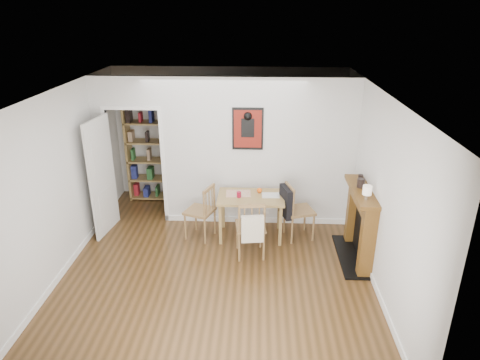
{
  "coord_description": "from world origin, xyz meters",
  "views": [
    {
      "loc": [
        0.59,
        -5.58,
        3.67
      ],
      "look_at": [
        0.31,
        0.6,
        1.13
      ],
      "focal_mm": 32.0,
      "sensor_mm": 36.0,
      "label": 1
    }
  ],
  "objects_px": {
    "dining_table": "(251,201)",
    "orange_fruit": "(259,190)",
    "mantel_lamp": "(367,191)",
    "chair_left": "(200,212)",
    "notebook": "(271,195)",
    "ceramic_jar_a": "(361,183)",
    "fireplace": "(361,222)",
    "ceramic_jar_b": "(361,177)",
    "bookshelf": "(149,151)",
    "red_glass": "(239,195)",
    "chair_right": "(298,210)",
    "chair_front": "(251,227)"
  },
  "relations": [
    {
      "from": "chair_right",
      "to": "dining_table",
      "type": "bearing_deg",
      "value": 179.94
    },
    {
      "from": "dining_table",
      "to": "orange_fruit",
      "type": "bearing_deg",
      "value": 47.75
    },
    {
      "from": "notebook",
      "to": "chair_left",
      "type": "bearing_deg",
      "value": -174.9
    },
    {
      "from": "chair_left",
      "to": "ceramic_jar_b",
      "type": "xyz_separation_m",
      "value": [
        2.54,
        -0.17,
        0.73
      ]
    },
    {
      "from": "fireplace",
      "to": "dining_table",
      "type": "bearing_deg",
      "value": 160.66
    },
    {
      "from": "chair_left",
      "to": "notebook",
      "type": "distance_m",
      "value": 1.21
    },
    {
      "from": "orange_fruit",
      "to": "ceramic_jar_a",
      "type": "bearing_deg",
      "value": -24.14
    },
    {
      "from": "orange_fruit",
      "to": "mantel_lamp",
      "type": "xyz_separation_m",
      "value": [
        1.49,
        -1.09,
        0.5
      ]
    },
    {
      "from": "ceramic_jar_a",
      "to": "ceramic_jar_b",
      "type": "relative_size",
      "value": 1.44
    },
    {
      "from": "dining_table",
      "to": "bookshelf",
      "type": "xyz_separation_m",
      "value": [
        -2.04,
        1.47,
        0.35
      ]
    },
    {
      "from": "ceramic_jar_a",
      "to": "dining_table",
      "type": "bearing_deg",
      "value": 162.47
    },
    {
      "from": "bookshelf",
      "to": "dining_table",
      "type": "bearing_deg",
      "value": -35.82
    },
    {
      "from": "chair_left",
      "to": "ceramic_jar_b",
      "type": "height_order",
      "value": "ceramic_jar_b"
    },
    {
      "from": "mantel_lamp",
      "to": "ceramic_jar_b",
      "type": "height_order",
      "value": "mantel_lamp"
    },
    {
      "from": "mantel_lamp",
      "to": "ceramic_jar_b",
      "type": "distance_m",
      "value": 0.7
    },
    {
      "from": "red_glass",
      "to": "ceramic_jar_b",
      "type": "bearing_deg",
      "value": -5.81
    },
    {
      "from": "ceramic_jar_b",
      "to": "chair_left",
      "type": "bearing_deg",
      "value": 176.18
    },
    {
      "from": "red_glass",
      "to": "notebook",
      "type": "bearing_deg",
      "value": 8.97
    },
    {
      "from": "dining_table",
      "to": "chair_right",
      "type": "bearing_deg",
      "value": -0.06
    },
    {
      "from": "notebook",
      "to": "ceramic_jar_a",
      "type": "relative_size",
      "value": 2.13
    },
    {
      "from": "chair_left",
      "to": "ceramic_jar_a",
      "type": "distance_m",
      "value": 2.63
    },
    {
      "from": "red_glass",
      "to": "mantel_lamp",
      "type": "distance_m",
      "value": 2.09
    },
    {
      "from": "bookshelf",
      "to": "chair_right",
      "type": "bearing_deg",
      "value": -27.52
    },
    {
      "from": "ceramic_jar_a",
      "to": "chair_left",
      "type": "bearing_deg",
      "value": 169.81
    },
    {
      "from": "chair_right",
      "to": "ceramic_jar_a",
      "type": "xyz_separation_m",
      "value": [
        0.85,
        -0.52,
        0.72
      ]
    },
    {
      "from": "chair_right",
      "to": "chair_front",
      "type": "bearing_deg",
      "value": -142.54
    },
    {
      "from": "chair_left",
      "to": "fireplace",
      "type": "relative_size",
      "value": 0.76
    },
    {
      "from": "ceramic_jar_a",
      "to": "ceramic_jar_b",
      "type": "distance_m",
      "value": 0.28
    },
    {
      "from": "chair_right",
      "to": "fireplace",
      "type": "bearing_deg",
      "value": -33.38
    },
    {
      "from": "chair_front",
      "to": "chair_right",
      "type": "bearing_deg",
      "value": 37.46
    },
    {
      "from": "chair_right",
      "to": "mantel_lamp",
      "type": "distance_m",
      "value": 1.48
    },
    {
      "from": "bookshelf",
      "to": "ceramic_jar_a",
      "type": "relative_size",
      "value": 15.16
    },
    {
      "from": "red_glass",
      "to": "notebook",
      "type": "distance_m",
      "value": 0.53
    },
    {
      "from": "fireplace",
      "to": "orange_fruit",
      "type": "distance_m",
      "value": 1.72
    },
    {
      "from": "notebook",
      "to": "ceramic_jar_a",
      "type": "distance_m",
      "value": 1.5
    },
    {
      "from": "chair_right",
      "to": "ceramic_jar_b",
      "type": "distance_m",
      "value": 1.17
    },
    {
      "from": "red_glass",
      "to": "orange_fruit",
      "type": "xyz_separation_m",
      "value": [
        0.34,
        0.2,
        -0.0
      ]
    },
    {
      "from": "chair_left",
      "to": "red_glass",
      "type": "relative_size",
      "value": 10.15
    },
    {
      "from": "dining_table",
      "to": "chair_left",
      "type": "relative_size",
      "value": 1.15
    },
    {
      "from": "dining_table",
      "to": "chair_front",
      "type": "xyz_separation_m",
      "value": [
        0.01,
        -0.6,
        -0.16
      ]
    },
    {
      "from": "dining_table",
      "to": "ceramic_jar_a",
      "type": "distance_m",
      "value": 1.81
    },
    {
      "from": "dining_table",
      "to": "chair_front",
      "type": "distance_m",
      "value": 0.62
    },
    {
      "from": "ceramic_jar_a",
      "to": "ceramic_jar_b",
      "type": "height_order",
      "value": "ceramic_jar_a"
    },
    {
      "from": "mantel_lamp",
      "to": "ceramic_jar_a",
      "type": "relative_size",
      "value": 1.5
    },
    {
      "from": "dining_table",
      "to": "notebook",
      "type": "distance_m",
      "value": 0.34
    },
    {
      "from": "ceramic_jar_a",
      "to": "ceramic_jar_b",
      "type": "bearing_deg",
      "value": 78.68
    },
    {
      "from": "dining_table",
      "to": "mantel_lamp",
      "type": "bearing_deg",
      "value": -29.96
    },
    {
      "from": "mantel_lamp",
      "to": "bookshelf",
      "type": "bearing_deg",
      "value": 146.68
    },
    {
      "from": "bookshelf",
      "to": "mantel_lamp",
      "type": "xyz_separation_m",
      "value": [
        3.67,
        -2.41,
        0.28
      ]
    },
    {
      "from": "fireplace",
      "to": "ceramic_jar_b",
      "type": "bearing_deg",
      "value": 89.14
    }
  ]
}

